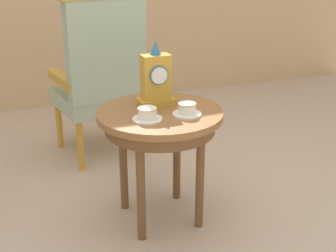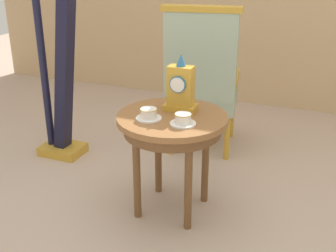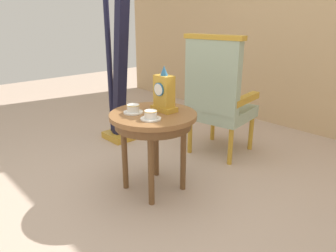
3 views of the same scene
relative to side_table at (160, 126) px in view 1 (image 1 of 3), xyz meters
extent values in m
plane|color=#BCA38E|center=(-0.02, -0.07, -0.54)|extent=(10.00, 10.00, 0.00)
cylinder|color=brown|center=(0.00, 0.00, 0.06)|extent=(0.64, 0.64, 0.03)
cylinder|color=brown|center=(0.00, 0.00, 0.01)|extent=(0.57, 0.57, 0.07)
cylinder|color=brown|center=(0.16, 0.16, -0.25)|extent=(0.04, 0.04, 0.59)
cylinder|color=brown|center=(-0.16, 0.16, -0.25)|extent=(0.04, 0.04, 0.59)
cylinder|color=brown|center=(-0.16, -0.16, -0.25)|extent=(0.04, 0.04, 0.59)
cylinder|color=brown|center=(0.16, -0.16, -0.25)|extent=(0.04, 0.04, 0.59)
cylinder|color=white|center=(-0.10, -0.10, 0.08)|extent=(0.15, 0.15, 0.01)
cylinder|color=white|center=(-0.10, -0.10, 0.12)|extent=(0.09, 0.09, 0.05)
torus|color=gold|center=(-0.10, -0.10, 0.14)|extent=(0.10, 0.10, 0.00)
cylinder|color=white|center=(0.10, -0.11, 0.08)|extent=(0.14, 0.14, 0.01)
cylinder|color=white|center=(0.10, -0.11, 0.12)|extent=(0.09, 0.09, 0.05)
torus|color=gold|center=(0.10, -0.11, 0.14)|extent=(0.09, 0.09, 0.00)
cube|color=gold|center=(0.01, 0.10, 0.10)|extent=(0.19, 0.11, 0.04)
cube|color=gold|center=(0.01, 0.10, 0.23)|extent=(0.14, 0.09, 0.23)
cylinder|color=teal|center=(0.01, 0.05, 0.25)|extent=(0.10, 0.01, 0.10)
cylinder|color=white|center=(0.01, 0.04, 0.25)|extent=(0.08, 0.00, 0.08)
cone|color=teal|center=(0.01, 0.10, 0.38)|extent=(0.06, 0.06, 0.07)
cube|color=#9EB299|center=(-0.12, 0.97, -0.14)|extent=(0.60, 0.60, 0.11)
cube|color=#9EB299|center=(-0.08, 0.75, 0.24)|extent=(0.53, 0.18, 0.64)
cube|color=gold|center=(0.11, 1.01, 0.03)|extent=(0.15, 0.47, 0.06)
cube|color=gold|center=(-0.35, 0.93, 0.03)|extent=(0.15, 0.47, 0.06)
cylinder|color=gold|center=(0.06, 1.22, -0.37)|extent=(0.04, 0.04, 0.35)
cylinder|color=gold|center=(-0.37, 1.15, -0.37)|extent=(0.04, 0.04, 0.35)
cylinder|color=gold|center=(0.13, 0.79, -0.37)|extent=(0.04, 0.04, 0.35)
cylinder|color=gold|center=(-0.30, 0.71, -0.37)|extent=(0.04, 0.04, 0.35)
camera|label=1|loc=(-0.73, -2.03, 0.85)|focal=48.61mm
camera|label=2|loc=(0.84, -2.16, 0.97)|focal=46.54mm
camera|label=3|loc=(1.74, -1.45, 0.77)|focal=34.59mm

